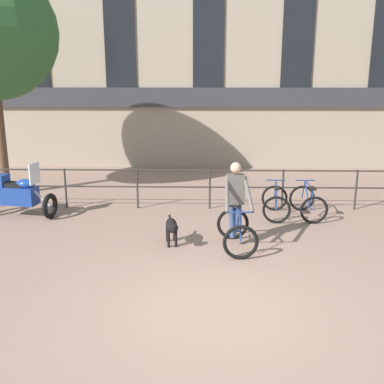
% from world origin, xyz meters
% --- Properties ---
extents(ground_plane, '(60.00, 60.00, 0.00)m').
position_xyz_m(ground_plane, '(0.00, 0.00, 0.00)').
color(ground_plane, '#8E7060').
extents(canal_railing, '(15.05, 0.05, 1.05)m').
position_xyz_m(canal_railing, '(-0.00, 5.20, 0.71)').
color(canal_railing, '#2D2B28').
rests_on(canal_railing, ground_plane).
extents(building_facade, '(18.00, 0.72, 8.35)m').
position_xyz_m(building_facade, '(-0.00, 10.99, 4.16)').
color(building_facade, gray).
rests_on(building_facade, ground_plane).
extents(cyclist_with_bike, '(0.76, 1.21, 1.70)m').
position_xyz_m(cyclist_with_bike, '(0.48, 2.55, 0.76)').
color(cyclist_with_bike, black).
rests_on(cyclist_with_bike, ground_plane).
extents(dog, '(0.32, 0.95, 0.58)m').
position_xyz_m(dog, '(-0.81, 2.55, 0.40)').
color(dog, black).
rests_on(dog, ground_plane).
extents(parked_motorcycle, '(1.82, 0.92, 1.35)m').
position_xyz_m(parked_motorcycle, '(-4.68, 4.44, 0.56)').
color(parked_motorcycle, black).
rests_on(parked_motorcycle, ground_plane).
extents(parked_bicycle_near_lamp, '(0.78, 1.18, 0.86)m').
position_xyz_m(parked_bicycle_near_lamp, '(1.60, 4.54, 0.36)').
color(parked_bicycle_near_lamp, black).
rests_on(parked_bicycle_near_lamp, ground_plane).
extents(parked_bicycle_mid_left, '(0.72, 1.15, 0.86)m').
position_xyz_m(parked_bicycle_mid_left, '(2.38, 4.54, 0.36)').
color(parked_bicycle_mid_left, black).
rests_on(parked_bicycle_mid_left, ground_plane).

